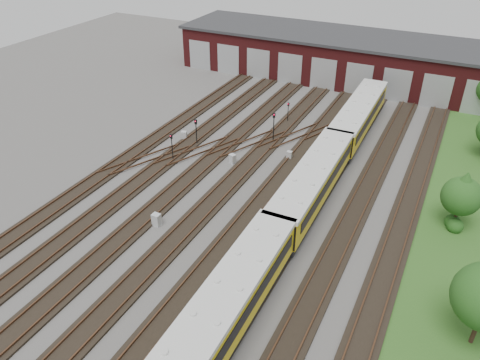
% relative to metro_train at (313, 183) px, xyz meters
% --- Properties ---
extents(ground, '(120.00, 120.00, 0.00)m').
position_rel_metro_train_xyz_m(ground, '(-6.00, -6.35, -2.07)').
color(ground, '#423F3D').
rests_on(ground, ground).
extents(track_network, '(30.40, 70.00, 0.33)m').
position_rel_metro_train_xyz_m(track_network, '(-6.17, -5.76, -1.97)').
color(track_network, black).
rests_on(track_network, ground).
extents(maintenance_shed, '(51.00, 12.50, 6.35)m').
position_rel_metro_train_xyz_m(maintenance_shed, '(-6.01, 33.62, 1.13)').
color(maintenance_shed, '#531416').
rests_on(maintenance_shed, ground).
extents(grass_verge, '(8.00, 55.00, 0.05)m').
position_rel_metro_train_xyz_m(grass_verge, '(13.00, 3.65, -2.05)').
color(grass_verge, '#22501A').
rests_on(grass_verge, ground).
extents(metro_train, '(3.16, 48.50, 3.40)m').
position_rel_metro_train_xyz_m(metro_train, '(0.00, 0.00, 0.00)').
color(metro_train, black).
rests_on(metro_train, ground).
extents(signal_mast_0, '(0.27, 0.26, 3.02)m').
position_rel_metro_train_xyz_m(signal_mast_0, '(-15.12, 5.11, -0.12)').
color(signal_mast_0, black).
rests_on(signal_mast_0, ground).
extents(signal_mast_1, '(0.26, 0.25, 3.05)m').
position_rel_metro_train_xyz_m(signal_mast_1, '(-15.47, 0.88, -0.13)').
color(signal_mast_1, black).
rests_on(signal_mast_1, ground).
extents(signal_mast_2, '(0.25, 0.24, 2.53)m').
position_rel_metro_train_xyz_m(signal_mast_2, '(-8.28, 15.15, -0.44)').
color(signal_mast_2, black).
rests_on(signal_mast_2, ground).
extents(signal_mast_3, '(0.32, 0.30, 3.47)m').
position_rel_metro_train_xyz_m(signal_mast_3, '(-7.83, 9.61, 0.15)').
color(signal_mast_3, black).
rests_on(signal_mast_3, ground).
extents(relay_cabinet_0, '(0.72, 0.66, 1.00)m').
position_rel_metro_train_xyz_m(relay_cabinet_0, '(-17.04, 5.55, -1.58)').
color(relay_cabinet_0, '#B3B6B8').
rests_on(relay_cabinet_0, ground).
extents(relay_cabinet_1, '(0.77, 0.71, 1.03)m').
position_rel_metro_train_xyz_m(relay_cabinet_1, '(-9.64, 3.16, -1.56)').
color(relay_cabinet_1, '#B3B6B8').
rests_on(relay_cabinet_1, ground).
extents(relay_cabinet_2, '(0.70, 0.59, 1.14)m').
position_rel_metro_train_xyz_m(relay_cabinet_2, '(-10.51, -9.07, -1.50)').
color(relay_cabinet_2, '#B3B6B8').
rests_on(relay_cabinet_2, ground).
extents(relay_cabinet_3, '(0.57, 0.49, 0.90)m').
position_rel_metro_train_xyz_m(relay_cabinet_3, '(-4.72, 6.63, -1.62)').
color(relay_cabinet_3, '#B3B6B8').
rests_on(relay_cabinet_3, ground).
extents(relay_cabinet_4, '(0.67, 0.59, 0.99)m').
position_rel_metro_train_xyz_m(relay_cabinet_4, '(-2.51, 2.12, -1.58)').
color(relay_cabinet_4, '#B3B6B8').
rests_on(relay_cabinet_4, ground).
extents(tree_3, '(3.22, 3.22, 5.34)m').
position_rel_metro_train_xyz_m(tree_3, '(11.88, 1.96, 1.36)').
color(tree_3, '#352118').
rests_on(tree_3, ground).
extents(bush_0, '(1.34, 1.34, 1.34)m').
position_rel_metro_train_xyz_m(bush_0, '(12.02, 1.42, -1.40)').
color(bush_0, '#194914').
rests_on(bush_0, ground).
extents(bush_1, '(1.28, 1.28, 1.28)m').
position_rel_metro_train_xyz_m(bush_1, '(11.77, 1.96, -1.43)').
color(bush_1, '#194914').
rests_on(bush_1, ground).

